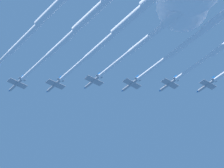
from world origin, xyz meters
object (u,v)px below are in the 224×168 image
object	(u,v)px
jet_port_inner	(93,13)
jet_starboard_inner	(132,17)
jet_port_mid	(185,6)
jet_lead	(57,5)

from	to	relation	value
jet_port_inner	jet_starboard_inner	size ratio (longest dim) A/B	1.04
jet_port_inner	jet_starboard_inner	world-z (taller)	jet_port_inner
jet_port_inner	jet_port_mid	world-z (taller)	jet_port_mid
jet_starboard_inner	jet_port_mid	world-z (taller)	jet_port_mid
jet_lead	jet_port_inner	bearing A→B (deg)	88.40
jet_port_inner	jet_starboard_inner	xyz separation A→B (m)	(2.30, 13.67, -0.31)
jet_starboard_inner	jet_port_mid	xyz separation A→B (m)	(7.66, 17.43, 2.27)
jet_lead	jet_port_inner	size ratio (longest dim) A/B	1.08
jet_lead	jet_starboard_inner	distance (m)	26.78
jet_lead	jet_port_inner	xyz separation A→B (m)	(0.36, 12.97, -0.58)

